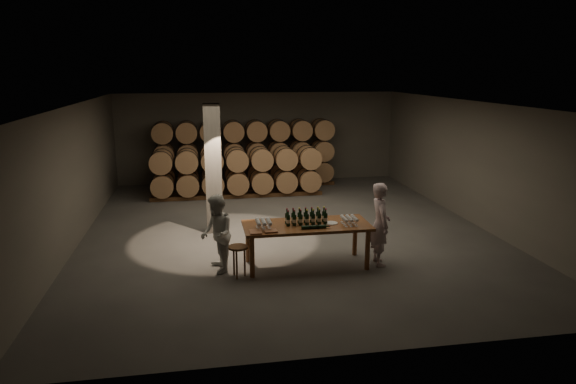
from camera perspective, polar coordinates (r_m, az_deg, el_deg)
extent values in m
plane|color=#4F4D4A|center=(13.18, -0.19, -4.19)|extent=(12.00, 12.00, 0.00)
plane|color=#605E59|center=(12.59, -0.20, 9.83)|extent=(12.00, 12.00, 0.00)
plane|color=#625D54|center=(18.66, -3.30, 6.07)|extent=(10.00, 0.00, 10.00)
plane|color=#625D54|center=(7.14, 7.96, -6.33)|extent=(10.00, 0.00, 10.00)
plane|color=#625D54|center=(12.94, -22.59, 1.74)|extent=(0.00, 12.00, 12.00)
plane|color=#625D54|center=(14.48, 19.74, 3.14)|extent=(0.00, 12.00, 12.00)
cube|color=#6A655C|center=(12.81, -8.31, 2.54)|extent=(0.40, 0.40, 3.20)
cylinder|color=brown|center=(10.15, -4.01, -7.22)|extent=(0.10, 0.10, 0.84)
cylinder|color=brown|center=(10.63, 8.82, -6.38)|extent=(0.10, 0.10, 0.84)
cylinder|color=brown|center=(10.96, -4.48, -5.64)|extent=(0.10, 0.10, 0.84)
cylinder|color=brown|center=(11.40, 7.45, -4.95)|extent=(0.10, 0.10, 0.84)
cube|color=brown|center=(10.58, 2.09, -3.75)|extent=(2.60, 1.10, 0.06)
cube|color=brown|center=(17.79, -4.65, 0.64)|extent=(6.26, 0.10, 0.12)
cube|color=brown|center=(18.38, -4.82, 1.05)|extent=(6.26, 0.10, 0.12)
cylinder|color=#A07048|center=(17.97, -13.47, 1.78)|extent=(0.70, 0.95, 0.70)
cylinder|color=black|center=(17.72, -13.51, 1.61)|extent=(0.73, 0.04, 0.73)
cylinder|color=black|center=(18.23, -13.42, 1.94)|extent=(0.73, 0.04, 0.73)
cylinder|color=#A07048|center=(17.94, -10.98, 1.88)|extent=(0.70, 0.95, 0.70)
cylinder|color=black|center=(17.68, -10.99, 1.72)|extent=(0.73, 0.04, 0.73)
cylinder|color=black|center=(18.19, -10.97, 2.04)|extent=(0.73, 0.04, 0.73)
cylinder|color=#A07048|center=(17.94, -8.49, 1.98)|extent=(0.70, 0.95, 0.70)
cylinder|color=black|center=(17.68, -8.47, 1.82)|extent=(0.73, 0.04, 0.73)
cylinder|color=black|center=(18.19, -8.51, 2.14)|extent=(0.73, 0.04, 0.73)
cylinder|color=#A07048|center=(17.97, -6.00, 2.08)|extent=(0.70, 0.95, 0.70)
cylinder|color=black|center=(17.72, -5.94, 1.91)|extent=(0.73, 0.04, 0.73)
cylinder|color=black|center=(18.22, -6.06, 2.24)|extent=(0.73, 0.04, 0.73)
cylinder|color=#A07048|center=(18.04, -3.53, 2.17)|extent=(0.70, 0.95, 0.70)
cylinder|color=black|center=(17.78, -3.44, 2.01)|extent=(0.73, 0.04, 0.73)
cylinder|color=black|center=(18.29, -3.62, 2.33)|extent=(0.73, 0.04, 0.73)
cylinder|color=#A07048|center=(18.14, -1.08, 2.26)|extent=(0.70, 0.95, 0.70)
cylinder|color=black|center=(17.88, -0.95, 2.10)|extent=(0.73, 0.04, 0.73)
cylinder|color=black|center=(18.39, -1.20, 2.41)|extent=(0.73, 0.04, 0.73)
cylinder|color=#A07048|center=(18.27, 1.34, 2.34)|extent=(0.70, 0.95, 0.70)
cylinder|color=black|center=(18.02, 1.50, 2.18)|extent=(0.73, 0.04, 0.73)
cylinder|color=black|center=(18.52, 1.19, 2.49)|extent=(0.73, 0.04, 0.73)
cylinder|color=#A07048|center=(18.43, 3.72, 2.41)|extent=(0.70, 0.95, 0.70)
cylinder|color=black|center=(18.19, 3.91, 2.26)|extent=(0.73, 0.04, 0.73)
cylinder|color=black|center=(18.68, 3.54, 2.56)|extent=(0.73, 0.04, 0.73)
cylinder|color=#A07048|center=(17.84, -13.60, 4.11)|extent=(0.70, 0.95, 0.70)
cylinder|color=black|center=(17.59, -13.65, 3.97)|extent=(0.73, 0.04, 0.73)
cylinder|color=black|center=(18.10, -13.55, 4.24)|extent=(0.73, 0.04, 0.73)
cylinder|color=#A07048|center=(17.81, -11.09, 4.22)|extent=(0.70, 0.95, 0.70)
cylinder|color=black|center=(17.55, -11.10, 4.08)|extent=(0.73, 0.04, 0.73)
cylinder|color=black|center=(18.06, -11.07, 4.35)|extent=(0.73, 0.04, 0.73)
cylinder|color=#A07048|center=(17.81, -8.57, 4.32)|extent=(0.70, 0.95, 0.70)
cylinder|color=black|center=(17.55, -8.55, 4.18)|extent=(0.73, 0.04, 0.73)
cylinder|color=black|center=(18.06, -8.59, 4.44)|extent=(0.73, 0.04, 0.73)
cylinder|color=#A07048|center=(17.84, -6.06, 4.41)|extent=(0.70, 0.95, 0.70)
cylinder|color=black|center=(17.58, -6.00, 4.28)|extent=(0.73, 0.04, 0.73)
cylinder|color=black|center=(18.10, -6.12, 4.54)|extent=(0.73, 0.04, 0.73)
cylinder|color=#A07048|center=(17.91, -3.56, 4.49)|extent=(0.70, 0.95, 0.70)
cylinder|color=black|center=(17.65, -3.47, 4.36)|extent=(0.73, 0.04, 0.73)
cylinder|color=black|center=(18.16, -3.65, 4.62)|extent=(0.73, 0.04, 0.73)
cylinder|color=#A07048|center=(18.01, -1.09, 4.57)|extent=(0.70, 0.95, 0.70)
cylinder|color=black|center=(17.75, -0.96, 4.44)|extent=(0.73, 0.04, 0.73)
cylinder|color=black|center=(18.26, -1.21, 4.69)|extent=(0.73, 0.04, 0.73)
cylinder|color=#A07048|center=(18.14, 1.35, 4.63)|extent=(0.70, 0.95, 0.70)
cylinder|color=black|center=(17.89, 1.52, 4.50)|extent=(0.73, 0.04, 0.73)
cylinder|color=black|center=(18.39, 1.20, 4.75)|extent=(0.73, 0.04, 0.73)
cylinder|color=#A07048|center=(18.31, 3.76, 4.69)|extent=(0.70, 0.95, 0.70)
cylinder|color=black|center=(18.06, 3.95, 4.56)|extent=(0.73, 0.04, 0.73)
cylinder|color=black|center=(18.56, 3.57, 4.81)|extent=(0.73, 0.04, 0.73)
cylinder|color=#A07048|center=(17.74, -13.73, 6.46)|extent=(0.70, 0.95, 0.70)
cylinder|color=black|center=(17.48, -13.78, 6.36)|extent=(0.73, 0.04, 0.73)
cylinder|color=black|center=(18.00, -13.68, 6.56)|extent=(0.73, 0.04, 0.73)
cylinder|color=#A07048|center=(17.71, -11.20, 6.58)|extent=(0.70, 0.95, 0.70)
cylinder|color=black|center=(17.45, -11.21, 6.48)|extent=(0.73, 0.04, 0.73)
cylinder|color=black|center=(17.96, -11.18, 6.68)|extent=(0.73, 0.04, 0.73)
cylinder|color=#A07048|center=(17.71, -8.66, 6.68)|extent=(0.70, 0.95, 0.70)
cylinder|color=black|center=(17.45, -8.63, 6.58)|extent=(0.73, 0.04, 0.73)
cylinder|color=black|center=(17.96, -8.68, 6.78)|extent=(0.73, 0.04, 0.73)
cylinder|color=#A07048|center=(17.74, -6.12, 6.77)|extent=(0.70, 0.95, 0.70)
cylinder|color=black|center=(17.48, -6.06, 6.67)|extent=(0.73, 0.04, 0.73)
cylinder|color=black|center=(18.00, -6.18, 6.86)|extent=(0.73, 0.04, 0.73)
cylinder|color=#A07048|center=(17.81, -3.60, 6.84)|extent=(0.70, 0.95, 0.70)
cylinder|color=black|center=(17.55, -3.50, 6.75)|extent=(0.73, 0.04, 0.73)
cylinder|color=black|center=(18.06, -3.69, 6.94)|extent=(0.73, 0.04, 0.73)
cylinder|color=#A07048|center=(17.91, -1.10, 6.91)|extent=(0.70, 0.95, 0.70)
cylinder|color=black|center=(17.65, -0.97, 6.81)|extent=(0.73, 0.04, 0.73)
cylinder|color=black|center=(18.16, -1.23, 7.00)|extent=(0.73, 0.04, 0.73)
cylinder|color=#A07048|center=(18.04, 1.37, 6.95)|extent=(0.70, 0.95, 0.70)
cylinder|color=black|center=(17.79, 1.53, 6.86)|extent=(0.73, 0.04, 0.73)
cylinder|color=black|center=(18.29, 1.21, 7.04)|extent=(0.73, 0.04, 0.73)
cylinder|color=#A07048|center=(18.21, 3.79, 6.99)|extent=(0.70, 0.95, 0.70)
cylinder|color=black|center=(17.96, 3.99, 6.89)|extent=(0.73, 0.04, 0.73)
cylinder|color=black|center=(18.46, 3.60, 7.08)|extent=(0.73, 0.04, 0.73)
cube|color=brown|center=(16.40, -5.55, -0.48)|extent=(5.48, 0.10, 0.12)
cube|color=brown|center=(16.99, -5.71, 0.00)|extent=(5.48, 0.10, 0.12)
cylinder|color=#A07048|center=(16.61, -13.74, 0.82)|extent=(0.70, 0.95, 0.70)
cylinder|color=black|center=(16.35, -13.80, 0.62)|extent=(0.73, 0.04, 0.73)
cylinder|color=black|center=(16.86, -13.69, 1.01)|extent=(0.73, 0.04, 0.73)
cylinder|color=#A07048|center=(16.57, -11.05, 0.92)|extent=(0.70, 0.95, 0.70)
cylinder|color=black|center=(16.31, -11.07, 0.73)|extent=(0.73, 0.04, 0.73)
cylinder|color=black|center=(16.82, -11.04, 1.11)|extent=(0.73, 0.04, 0.73)
cylinder|color=#A07048|center=(16.57, -8.36, 1.03)|extent=(0.70, 0.95, 0.70)
cylinder|color=black|center=(16.31, -8.33, 0.84)|extent=(0.73, 0.04, 0.73)
cylinder|color=black|center=(16.82, -8.38, 1.22)|extent=(0.73, 0.04, 0.73)
cylinder|color=#A07048|center=(16.60, -5.67, 1.14)|extent=(0.70, 0.95, 0.70)
cylinder|color=black|center=(16.35, -5.60, 0.95)|extent=(0.73, 0.04, 0.73)
cylinder|color=black|center=(16.86, -5.73, 1.32)|extent=(0.73, 0.04, 0.73)
cylinder|color=#A07048|center=(16.67, -2.99, 1.24)|extent=(0.70, 0.95, 0.70)
cylinder|color=black|center=(16.42, -2.88, 1.05)|extent=(0.73, 0.04, 0.73)
cylinder|color=black|center=(16.93, -3.10, 1.42)|extent=(0.73, 0.04, 0.73)
cylinder|color=#A07048|center=(16.78, -0.35, 1.34)|extent=(0.70, 0.95, 0.70)
cylinder|color=black|center=(16.53, -0.20, 1.15)|extent=(0.73, 0.04, 0.73)
cylinder|color=black|center=(17.03, -0.49, 1.52)|extent=(0.73, 0.04, 0.73)
cylinder|color=#A07048|center=(16.93, 2.26, 1.43)|extent=(0.70, 0.95, 0.70)
cylinder|color=black|center=(16.68, 2.44, 1.25)|extent=(0.73, 0.04, 0.73)
cylinder|color=black|center=(17.17, 2.08, 1.61)|extent=(0.73, 0.04, 0.73)
cylinder|color=#A07048|center=(16.46, -13.88, 3.33)|extent=(0.70, 0.95, 0.70)
cylinder|color=black|center=(16.21, -13.94, 3.17)|extent=(0.73, 0.04, 0.73)
cylinder|color=black|center=(16.72, -13.83, 3.48)|extent=(0.73, 0.04, 0.73)
cylinder|color=#A07048|center=(16.43, -11.17, 3.44)|extent=(0.70, 0.95, 0.70)
cylinder|color=black|center=(16.17, -11.18, 3.29)|extent=(0.73, 0.04, 0.73)
cylinder|color=black|center=(16.68, -11.15, 3.60)|extent=(0.73, 0.04, 0.73)
cylinder|color=#A07048|center=(16.43, -8.44, 3.55)|extent=(0.70, 0.95, 0.70)
cylinder|color=black|center=(16.17, -8.42, 3.40)|extent=(0.73, 0.04, 0.73)
cylinder|color=black|center=(16.68, -8.47, 3.70)|extent=(0.73, 0.04, 0.73)
cylinder|color=#A07048|center=(16.46, -5.73, 3.65)|extent=(0.70, 0.95, 0.70)
cylinder|color=black|center=(16.21, -5.66, 3.50)|extent=(0.73, 0.04, 0.73)
cylinder|color=black|center=(16.72, -5.79, 3.80)|extent=(0.73, 0.04, 0.73)
cylinder|color=#A07048|center=(16.53, -3.02, 3.75)|extent=(0.70, 0.95, 0.70)
cylinder|color=black|center=(16.28, -2.91, 3.59)|extent=(0.73, 0.04, 0.73)
cylinder|color=black|center=(16.79, -3.13, 3.89)|extent=(0.73, 0.04, 0.73)
cylinder|color=#A07048|center=(16.64, -0.35, 3.83)|extent=(0.70, 0.95, 0.70)
cylinder|color=black|center=(16.39, -0.20, 3.68)|extent=(0.73, 0.04, 0.73)
cylinder|color=black|center=(16.90, -0.50, 3.98)|extent=(0.73, 0.04, 0.73)
cylinder|color=#A07048|center=(16.79, 2.28, 3.90)|extent=(0.70, 0.95, 0.70)
cylinder|color=black|center=(16.54, 2.47, 3.75)|extent=(0.73, 0.04, 0.73)
cylinder|color=black|center=(17.04, 2.10, 4.05)|extent=(0.73, 0.04, 0.73)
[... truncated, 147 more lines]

